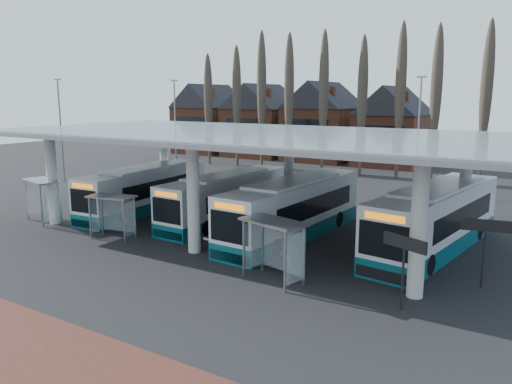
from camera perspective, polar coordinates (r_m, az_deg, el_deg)
The scene contains 17 objects.
ground at distance 26.21m, azimuth -10.48°, elevation -8.13°, with size 140.00×140.00×0.00m, color black.
station_canopy at distance 31.30m, azimuth -0.94°, elevation 5.78°, with size 32.00×16.00×6.34m.
poplar_row at distance 53.94m, azimuth 13.81°, elevation 10.88°, with size 45.10×1.10×14.50m.
townhouse_row at distance 70.30m, azimuth 4.15°, elevation 8.76°, with size 36.80×10.30×12.25m.
lamp_post_a at distance 53.31m, azimuth -9.20°, elevation 7.35°, with size 0.80×0.16×10.17m.
lamp_post_b at distance 45.65m, azimuth 18.05°, elevation 6.40°, with size 0.80×0.16×10.17m.
lamp_post_d at distance 53.70m, azimuth -21.41°, elevation 6.77°, with size 0.80×0.16×10.17m.
bus_0 at distance 38.12m, azimuth -12.42°, elevation 0.21°, with size 3.42×12.24×3.36m.
bus_1 at distance 34.39m, azimuth -3.29°, elevation -0.74°, with size 2.91×11.94×3.30m.
bus_2 at distance 30.49m, azimuth 4.37°, elevation -2.02°, with size 3.36×12.92×3.56m.
bus_3 at distance 29.45m, azimuth 19.88°, elevation -3.01°, with size 4.57×13.40×3.65m.
shelter_0 at distance 36.88m, azimuth -23.00°, elevation 0.09°, with size 3.43×2.30×2.91m.
shelter_1 at distance 31.29m, azimuth -15.98°, elevation -1.65°, with size 3.04×1.93×2.62m.
shelter_2 at distance 23.04m, azimuth 2.26°, elevation -5.12°, with size 3.42×2.30×2.90m.
info_sign_0 at distance 20.62m, azimuth 16.59°, elevation -6.20°, with size 1.92×0.92×3.05m.
info_sign_1 at distance 24.24m, azimuth 24.78°, elevation -4.05°, with size 2.08×0.58×3.14m.
barrier at distance 26.55m, azimuth -4.09°, elevation -5.83°, with size 2.16×0.68×1.08m.
Camera 1 is at (16.83, -18.24, 8.43)m, focal length 35.00 mm.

